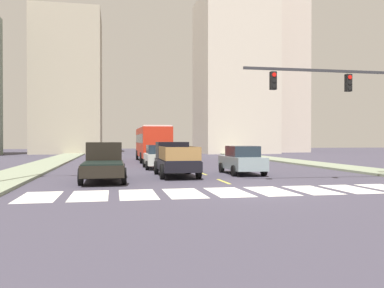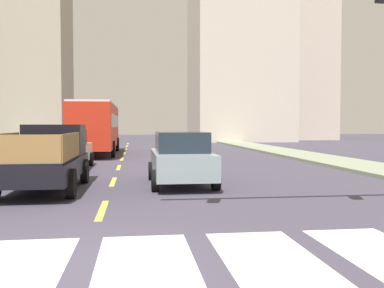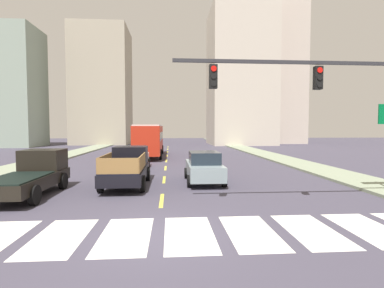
{
  "view_description": "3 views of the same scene",
  "coord_description": "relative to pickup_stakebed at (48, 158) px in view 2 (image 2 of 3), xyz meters",
  "views": [
    {
      "loc": [
        -5.38,
        -15.58,
        2.1
      ],
      "look_at": [
        -0.27,
        10.98,
        1.81
      ],
      "focal_mm": 37.89,
      "sensor_mm": 36.0,
      "label": 1
    },
    {
      "loc": [
        0.76,
        -6.08,
        1.96
      ],
      "look_at": [
        2.78,
        9.4,
        1.26
      ],
      "focal_mm": 40.76,
      "sensor_mm": 36.0,
      "label": 2
    },
    {
      "loc": [
        0.37,
        -8.34,
        3.03
      ],
      "look_at": [
        1.64,
        8.98,
        2.09
      ],
      "focal_mm": 27.8,
      "sensor_mm": 36.0,
      "label": 3
    }
  ],
  "objects": [
    {
      "name": "tower_tall_centre",
      "position": [
        -10.4,
        41.17,
        9.77
      ],
      "size": [
        9.9,
        9.9,
        21.41
      ],
      "primitive_type": "cube",
      "color": "#AAA08A",
      "rests_on": "ground"
    },
    {
      "name": "sedan_near_right",
      "position": [
        4.14,
        0.27,
        -0.08
      ],
      "size": [
        2.02,
        4.4,
        1.72
      ],
      "rotation": [
        0.0,
        0.0,
        -0.04
      ],
      "color": "#84979D",
      "rests_on": "ground"
    },
    {
      "name": "pickup_stakebed",
      "position": [
        0.0,
        0.0,
        0.0
      ],
      "size": [
        2.18,
        5.2,
        1.96
      ],
      "rotation": [
        0.0,
        0.0,
        0.03
      ],
      "color": "black",
      "rests_on": "ground"
    },
    {
      "name": "crosswalk_stripe_6",
      "position": [
        4.61,
        -7.67,
        -0.93
      ],
      "size": [
        1.4,
        3.04,
        0.01
      ],
      "primitive_type": "cube",
      "color": "white",
      "rests_on": "ground"
    },
    {
      "name": "block_mid_left",
      "position": [
        24.65,
        41.73,
        15.49
      ],
      "size": [
        7.19,
        7.14,
        32.85
      ],
      "primitive_type": "cube",
      "color": "beige",
      "rests_on": "ground"
    },
    {
      "name": "lane_dash_4",
      "position": [
        1.91,
        16.33,
        -0.93
      ],
      "size": [
        0.16,
        2.4,
        0.01
      ],
      "primitive_type": "cube",
      "color": "#D7CE46",
      "rests_on": "ground"
    },
    {
      "name": "crosswalk_stripe_7",
      "position": [
        6.41,
        -7.67,
        -0.93
      ],
      "size": [
        1.4,
        3.04,
        0.01
      ],
      "primitive_type": "cube",
      "color": "white",
      "rests_on": "ground"
    },
    {
      "name": "sidewalk_right",
      "position": [
        12.87,
        10.33,
        -0.86
      ],
      "size": [
        2.94,
        110.0,
        0.15
      ],
      "primitive_type": "cube",
      "color": "gray",
      "rests_on": "ground"
    },
    {
      "name": "city_bus",
      "position": [
        0.1,
        15.46,
        1.02
      ],
      "size": [
        2.72,
        10.8,
        3.32
      ],
      "rotation": [
        0.0,
        0.0,
        -0.02
      ],
      "color": "red",
      "rests_on": "ground"
    },
    {
      "name": "lane_dash_6",
      "position": [
        1.91,
        26.33,
        -0.93
      ],
      "size": [
        0.16,
        2.4,
        0.01
      ],
      "primitive_type": "cube",
      "color": "#D7CE46",
      "rests_on": "ground"
    },
    {
      "name": "crosswalk_stripe_5",
      "position": [
        2.81,
        -7.67,
        -0.93
      ],
      "size": [
        1.4,
        3.04,
        0.01
      ],
      "primitive_type": "cube",
      "color": "white",
      "rests_on": "ground"
    },
    {
      "name": "lane_dash_1",
      "position": [
        1.91,
        1.33,
        -0.93
      ],
      "size": [
        0.16,
        2.4,
        0.01
      ],
      "primitive_type": "cube",
      "color": "#D7CE46",
      "rests_on": "ground"
    },
    {
      "name": "lane_dash_2",
      "position": [
        1.91,
        6.33,
        -0.93
      ],
      "size": [
        0.16,
        2.4,
        0.01
      ],
      "primitive_type": "cube",
      "color": "#D7CE46",
      "rests_on": "ground"
    },
    {
      "name": "sedan_near_left",
      "position": [
        -0.35,
        5.94,
        -0.08
      ],
      "size": [
        2.02,
        4.4,
        1.72
      ],
      "rotation": [
        0.0,
        0.0,
        0.04
      ],
      "color": "silver",
      "rests_on": "ground"
    },
    {
      "name": "block_low_left",
      "position": [
        15.12,
        38.33,
        11.28
      ],
      "size": [
        11.08,
        11.57,
        24.44
      ],
      "primitive_type": "cube",
      "color": "beige",
      "rests_on": "ground"
    },
    {
      "name": "crosswalk_stripe_4",
      "position": [
        1.01,
        -7.67,
        -0.93
      ],
      "size": [
        1.4,
        3.04,
        0.01
      ],
      "primitive_type": "cube",
      "color": "white",
      "rests_on": "ground"
    },
    {
      "name": "lane_dash_7",
      "position": [
        1.91,
        31.33,
        -0.93
      ],
      "size": [
        0.16,
        2.4,
        0.01
      ],
      "primitive_type": "cube",
      "color": "#D7CE46",
      "rests_on": "ground"
    },
    {
      "name": "lane_dash_0",
      "position": [
        1.91,
        -3.67,
        -0.93
      ],
      "size": [
        0.16,
        2.4,
        0.01
      ],
      "primitive_type": "cube",
      "color": "#D7CE46",
      "rests_on": "ground"
    },
    {
      "name": "ground_plane",
      "position": [
        1.91,
        -7.67,
        -0.94
      ],
      "size": [
        160.0,
        160.0,
        0.0
      ],
      "primitive_type": "plane",
      "color": "#423E4E"
    },
    {
      "name": "lane_dash_5",
      "position": [
        1.91,
        21.33,
        -0.93
      ],
      "size": [
        0.16,
        2.4,
        0.01
      ],
      "primitive_type": "cube",
      "color": "#D7CE46",
      "rests_on": "ground"
    },
    {
      "name": "lane_dash_3",
      "position": [
        1.91,
        11.33,
        -0.93
      ],
      "size": [
        0.16,
        2.4,
        0.01
      ],
      "primitive_type": "cube",
      "color": "#D7CE46",
      "rests_on": "ground"
    }
  ]
}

